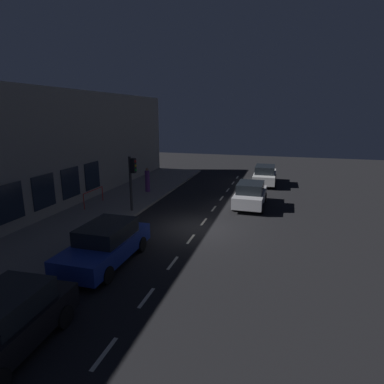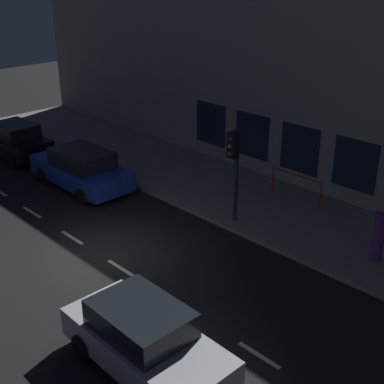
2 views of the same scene
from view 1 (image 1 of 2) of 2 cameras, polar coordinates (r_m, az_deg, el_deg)
name	(u,v)px [view 1 (image 1 of 2)]	position (r m, az deg, el deg)	size (l,w,h in m)	color
ground_plane	(199,228)	(16.96, 1.29, -6.35)	(60.00, 60.00, 0.00)	black
sidewalk	(94,216)	(19.38, -16.94, -4.11)	(4.50, 32.00, 0.15)	gray
building_facade	(50,153)	(20.14, -23.82, 6.31)	(0.65, 32.00, 7.24)	gray
lane_centre_line	(204,222)	(17.87, 2.10, -5.26)	(0.12, 27.20, 0.01)	beige
traffic_light	(132,175)	(19.14, -10.54, 2.97)	(0.50, 0.32, 3.24)	#2D2D30
parked_car_0	(250,194)	(20.83, 10.26, -0.43)	(1.90, 4.13, 1.58)	#B7B7BC
parked_car_1	(5,323)	(9.81, -30.15, -19.38)	(2.01, 3.91, 1.58)	black
parked_car_2	(265,175)	(27.61, 12.73, 2.97)	(1.87, 4.46, 1.58)	silver
parked_car_3	(106,244)	(13.42, -14.98, -8.82)	(2.00, 4.59, 1.58)	#1E389E
pedestrian_0	(147,181)	(24.00, -7.88, 1.99)	(0.42, 0.42, 1.77)	#5B2D70
red_railing	(93,194)	(21.28, -17.02, -0.29)	(0.05, 2.16, 0.97)	red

